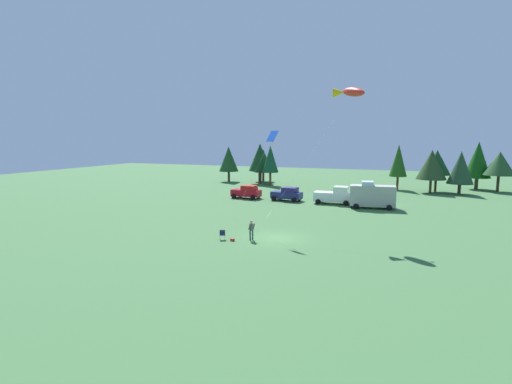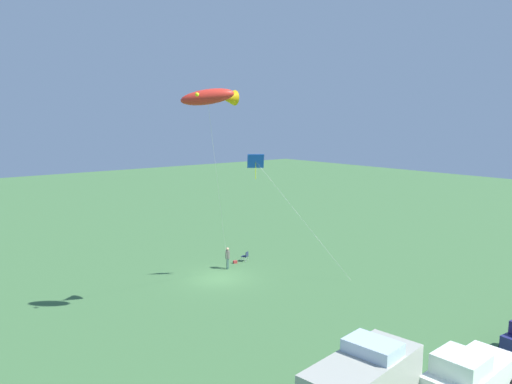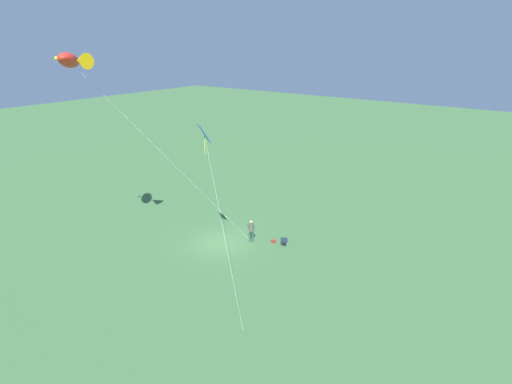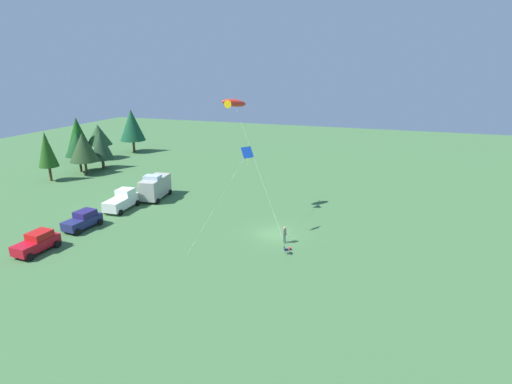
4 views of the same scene
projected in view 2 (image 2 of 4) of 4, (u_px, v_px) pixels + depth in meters
The scene contains 7 objects.
ground_plane at pixel (220, 278), 37.25m from camera, with size 160.00×160.00×0.00m, color #3F6B3C.
person_kite_flyer at pixel (228, 256), 39.34m from camera, with size 0.55×0.52×1.74m.
folding_chair at pixel (246, 256), 41.49m from camera, with size 0.64×0.64×0.82m.
backpack_on_grass at pixel (235, 262), 41.01m from camera, with size 0.32×0.22×0.22m, color #A3302F.
truck_white_pickup at pixel (469, 376), 20.85m from camera, with size 5.09×2.60×2.34m.
kite_large_fish at pixel (212, 97), 27.24m from camera, with size 8.54×9.44×13.56m.
kite_diamond_blue at pixel (258, 164), 34.86m from camera, with size 6.52×4.52×9.35m.
Camera 2 is at (20.56, 29.59, 11.77)m, focal length 35.00 mm.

